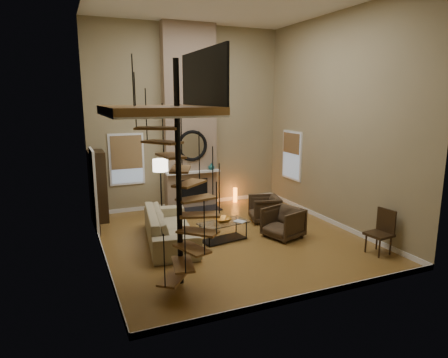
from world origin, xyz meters
name	(u,v)px	position (x,y,z in m)	size (l,w,h in m)	color
ground	(230,238)	(0.00, 0.00, -0.01)	(6.00, 6.50, 0.01)	#A77936
back_wall	(188,118)	(0.00, 3.25, 2.75)	(6.00, 0.02, 5.50)	#93845E
front_wall	(315,139)	(0.00, -3.25, 2.75)	(6.00, 0.02, 5.50)	#93845E
left_wall	(95,129)	(-3.00, 0.00, 2.75)	(0.02, 6.50, 5.50)	#93845E
right_wall	(336,122)	(3.00, 0.00, 2.75)	(0.02, 6.50, 5.50)	#93845E
baseboard_back	(189,203)	(0.00, 3.24, 0.06)	(6.00, 0.02, 0.12)	white
baseboard_front	(307,296)	(0.00, -3.24, 0.06)	(6.00, 0.02, 0.12)	white
baseboard_left	(104,254)	(-2.99, 0.00, 0.06)	(0.02, 6.50, 0.12)	white
baseboard_right	(330,221)	(2.99, 0.00, 0.06)	(0.02, 6.50, 0.12)	white
chimney_breast	(190,119)	(0.00, 3.06, 2.75)	(1.60, 0.38, 5.50)	#876F58
hearth	(196,210)	(0.00, 2.57, 0.02)	(1.50, 0.60, 0.04)	black
firebox	(193,191)	(0.00, 2.86, 0.55)	(0.95, 0.02, 0.72)	black
mantel	(193,172)	(0.00, 2.78, 1.15)	(1.70, 0.18, 0.06)	white
mirror_frame	(192,146)	(0.00, 2.84, 1.95)	(0.94, 0.94, 0.10)	black
mirror_disc	(192,146)	(0.00, 2.85, 1.95)	(0.80, 0.80, 0.01)	white
vase_left	(175,168)	(-0.55, 2.82, 1.30)	(0.24, 0.24, 0.25)	black
vase_right	(211,166)	(0.60, 2.82, 1.28)	(0.20, 0.20, 0.21)	#164F4C
window_back	(127,159)	(-1.90, 3.22, 1.62)	(1.02, 0.06, 1.52)	white
window_right	(292,155)	(2.97, 2.00, 1.63)	(0.06, 1.02, 1.52)	white
entry_door	(95,191)	(-2.95, 1.80, 1.05)	(0.10, 1.05, 2.16)	white
loft	(163,106)	(-2.04, -1.80, 3.24)	(1.70, 2.20, 1.09)	olive
spiral_stair	(180,189)	(-1.78, -1.79, 1.78)	(1.47, 1.47, 4.06)	black
hutch	(98,187)	(-2.79, 2.78, 0.95)	(0.42, 0.89, 1.99)	#2F1F0F
sofa	(169,226)	(-1.45, 0.29, 0.40)	(2.63, 1.03, 0.77)	tan
armchair_near	(267,209)	(1.48, 0.83, 0.35)	(0.78, 0.80, 0.73)	#3C2C1B
armchair_far	(285,222)	(1.30, -0.41, 0.35)	(0.82, 0.84, 0.77)	#3C2C1B
coffee_table	(223,229)	(-0.22, -0.08, 0.28)	(1.26, 0.78, 0.45)	silver
bowl	(223,220)	(-0.22, -0.03, 0.50)	(0.42, 0.42, 0.10)	orange
book	(239,222)	(0.13, -0.23, 0.46)	(0.20, 0.27, 0.03)	gray
floor_lamp	(160,170)	(-1.17, 2.12, 1.41)	(0.42, 0.42, 1.72)	black
accent_lamp	(235,195)	(1.49, 2.97, 0.25)	(0.13, 0.13, 0.46)	orange
side_chair	(382,230)	(2.69, -2.15, 0.53)	(0.54, 0.54, 1.01)	#2F1F0F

